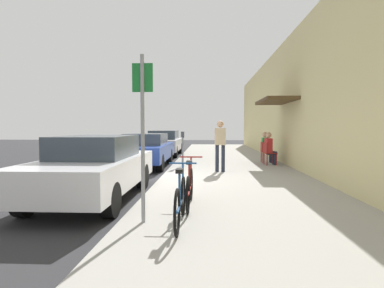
# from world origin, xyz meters

# --- Properties ---
(ground_plane) EXTENTS (60.00, 60.00, 0.00)m
(ground_plane) POSITION_xyz_m (0.00, 0.00, 0.00)
(ground_plane) COLOR #2D2D30
(sidewalk_slab) EXTENTS (4.50, 32.00, 0.12)m
(sidewalk_slab) POSITION_xyz_m (2.25, 2.00, 0.06)
(sidewalk_slab) COLOR #9E9B93
(sidewalk_slab) RESTS_ON ground_plane
(building_facade) EXTENTS (1.40, 32.00, 5.11)m
(building_facade) POSITION_xyz_m (4.64, 2.01, 2.55)
(building_facade) COLOR beige
(building_facade) RESTS_ON ground_plane
(parked_car_0) EXTENTS (1.80, 4.40, 1.42)m
(parked_car_0) POSITION_xyz_m (-1.10, -2.46, 0.73)
(parked_car_0) COLOR silver
(parked_car_0) RESTS_ON ground_plane
(parked_car_1) EXTENTS (1.80, 4.40, 1.34)m
(parked_car_1) POSITION_xyz_m (-1.10, 3.33, 0.71)
(parked_car_1) COLOR navy
(parked_car_1) RESTS_ON ground_plane
(parked_car_2) EXTENTS (1.80, 4.40, 1.41)m
(parked_car_2) POSITION_xyz_m (-1.10, 8.53, 0.73)
(parked_car_2) COLOR #B7B7BC
(parked_car_2) RESTS_ON ground_plane
(parking_meter) EXTENTS (0.12, 0.10, 1.32)m
(parking_meter) POSITION_xyz_m (0.45, 2.65, 0.89)
(parking_meter) COLOR slate
(parking_meter) RESTS_ON sidewalk_slab
(street_sign) EXTENTS (0.32, 0.06, 2.60)m
(street_sign) POSITION_xyz_m (0.40, -4.46, 1.64)
(street_sign) COLOR gray
(street_sign) RESTS_ON sidewalk_slab
(bicycle_0) EXTENTS (0.46, 1.71, 0.90)m
(bicycle_0) POSITION_xyz_m (0.99, -4.56, 0.48)
(bicycle_0) COLOR black
(bicycle_0) RESTS_ON sidewalk_slab
(bicycle_1) EXTENTS (0.46, 1.71, 0.90)m
(bicycle_1) POSITION_xyz_m (1.07, -3.47, 0.48)
(bicycle_1) COLOR black
(bicycle_1) RESTS_ON sidewalk_slab
(cafe_chair_0) EXTENTS (0.50, 0.50, 0.87)m
(cafe_chair_0) POSITION_xyz_m (3.79, 3.22, 0.62)
(cafe_chair_0) COLOR maroon
(cafe_chair_0) RESTS_ON sidewalk_slab
(seated_patron_0) EXTENTS (0.46, 0.40, 1.29)m
(seated_patron_0) POSITION_xyz_m (3.85, 3.22, 0.82)
(seated_patron_0) COLOR #232838
(seated_patron_0) RESTS_ON sidewalk_slab
(cafe_chair_1) EXTENTS (0.45, 0.45, 0.87)m
(cafe_chair_1) POSITION_xyz_m (3.79, 4.00, 0.62)
(cafe_chair_1) COLOR maroon
(cafe_chair_1) RESTS_ON sidewalk_slab
(seated_patron_1) EXTENTS (0.43, 0.36, 1.29)m
(seated_patron_1) POSITION_xyz_m (3.85, 4.00, 0.82)
(seated_patron_1) COLOR #232838
(seated_patron_1) RESTS_ON sidewalk_slab
(pedestrian_standing) EXTENTS (0.36, 0.22, 1.70)m
(pedestrian_standing) POSITION_xyz_m (1.82, 1.19, 1.12)
(pedestrian_standing) COLOR #232838
(pedestrian_standing) RESTS_ON sidewalk_slab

